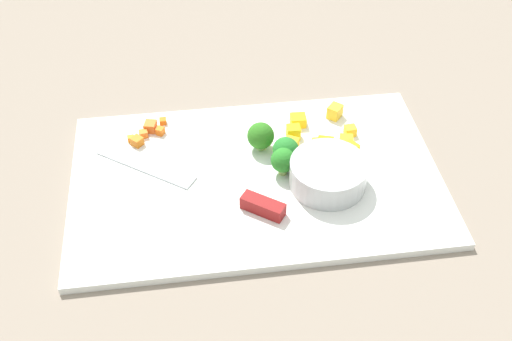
% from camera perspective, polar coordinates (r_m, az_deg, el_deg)
% --- Properties ---
extents(ground_plane, '(4.00, 4.00, 0.00)m').
position_cam_1_polar(ground_plane, '(0.91, -0.00, -1.00)').
color(ground_plane, gray).
extents(cutting_board, '(0.53, 0.33, 0.01)m').
position_cam_1_polar(cutting_board, '(0.91, -0.00, -0.73)').
color(cutting_board, white).
rests_on(cutting_board, ground_plane).
extents(prep_bowl, '(0.11, 0.11, 0.04)m').
position_cam_1_polar(prep_bowl, '(0.88, 6.62, -0.31)').
color(prep_bowl, '#B3B6B8').
rests_on(prep_bowl, cutting_board).
extents(chef_knife, '(0.26, 0.20, 0.02)m').
position_cam_1_polar(chef_knife, '(0.87, -3.37, -1.92)').
color(chef_knife, silver).
rests_on(chef_knife, cutting_board).
extents(carrot_dice_0, '(0.01, 0.01, 0.01)m').
position_cam_1_polar(carrot_dice_0, '(0.98, -11.39, 2.88)').
color(carrot_dice_0, orange).
rests_on(carrot_dice_0, cutting_board).
extents(carrot_dice_1, '(0.02, 0.02, 0.01)m').
position_cam_1_polar(carrot_dice_1, '(0.98, -8.76, 3.60)').
color(carrot_dice_1, orange).
rests_on(carrot_dice_1, cutting_board).
extents(carrot_dice_2, '(0.01, 0.01, 0.01)m').
position_cam_1_polar(carrot_dice_2, '(0.98, -10.27, 3.33)').
color(carrot_dice_2, orange).
rests_on(carrot_dice_2, cutting_board).
extents(carrot_dice_3, '(0.01, 0.01, 0.01)m').
position_cam_1_polar(carrot_dice_3, '(1.00, -8.52, 4.49)').
color(carrot_dice_3, orange).
rests_on(carrot_dice_3, cutting_board).
extents(carrot_dice_4, '(0.02, 0.02, 0.01)m').
position_cam_1_polar(carrot_dice_4, '(0.97, -10.84, 2.65)').
color(carrot_dice_4, orange).
rests_on(carrot_dice_4, cutting_board).
extents(carrot_dice_5, '(0.02, 0.02, 0.01)m').
position_cam_1_polar(carrot_dice_5, '(0.99, -9.65, 4.00)').
color(carrot_dice_5, orange).
rests_on(carrot_dice_5, cutting_board).
extents(pepper_dice_0, '(0.03, 0.03, 0.02)m').
position_cam_1_polar(pepper_dice_0, '(0.94, 8.64, 1.95)').
color(pepper_dice_0, yellow).
rests_on(pepper_dice_0, cutting_board).
extents(pepper_dice_1, '(0.03, 0.03, 0.02)m').
position_cam_1_polar(pepper_dice_1, '(0.94, 6.36, 2.25)').
color(pepper_dice_1, yellow).
rests_on(pepper_dice_1, cutting_board).
extents(pepper_dice_2, '(0.01, 0.02, 0.01)m').
position_cam_1_polar(pepper_dice_2, '(0.95, 5.59, 2.49)').
color(pepper_dice_2, yellow).
rests_on(pepper_dice_2, cutting_board).
extents(pepper_dice_3, '(0.02, 0.02, 0.01)m').
position_cam_1_polar(pepper_dice_3, '(0.96, 8.27, 2.70)').
color(pepper_dice_3, yellow).
rests_on(pepper_dice_3, cutting_board).
extents(pepper_dice_4, '(0.02, 0.02, 0.02)m').
position_cam_1_polar(pepper_dice_4, '(0.99, 3.88, 4.60)').
color(pepper_dice_4, yellow).
rests_on(pepper_dice_4, cutting_board).
extents(pepper_dice_5, '(0.02, 0.02, 0.02)m').
position_cam_1_polar(pepper_dice_5, '(0.98, 8.63, 3.63)').
color(pepper_dice_5, yellow).
rests_on(pepper_dice_5, cutting_board).
extents(pepper_dice_6, '(0.03, 0.03, 0.02)m').
position_cam_1_polar(pepper_dice_6, '(0.94, 3.29, 2.37)').
color(pepper_dice_6, yellow).
rests_on(pepper_dice_6, cutting_board).
extents(pepper_dice_7, '(0.03, 0.03, 0.02)m').
position_cam_1_polar(pepper_dice_7, '(1.01, 7.24, 5.38)').
color(pepper_dice_7, yellow).
rests_on(pepper_dice_7, cutting_board).
extents(pepper_dice_8, '(0.02, 0.02, 0.02)m').
position_cam_1_polar(pepper_dice_8, '(0.96, 3.44, 3.52)').
color(pepper_dice_8, yellow).
rests_on(pepper_dice_8, cutting_board).
extents(broccoli_floret_0, '(0.04, 0.04, 0.04)m').
position_cam_1_polar(broccoli_floret_0, '(0.89, 2.52, 0.82)').
color(broccoli_floret_0, '#93BF61').
rests_on(broccoli_floret_0, cutting_board).
extents(broccoli_floret_1, '(0.04, 0.04, 0.05)m').
position_cam_1_polar(broccoli_floret_1, '(0.93, 0.43, 3.17)').
color(broccoli_floret_1, '#8CAF63').
rests_on(broccoli_floret_1, cutting_board).
extents(broccoli_floret_2, '(0.04, 0.04, 0.04)m').
position_cam_1_polar(broccoli_floret_2, '(0.92, 2.74, 1.88)').
color(broccoli_floret_2, '#94B865').
rests_on(broccoli_floret_2, cutting_board).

